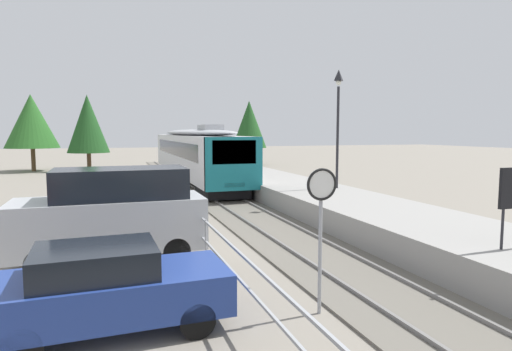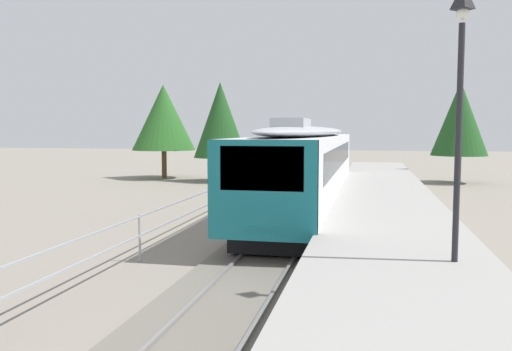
% 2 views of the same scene
% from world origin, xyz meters
% --- Properties ---
extents(ground_plane, '(160.00, 160.00, 0.00)m').
position_xyz_m(ground_plane, '(-3.00, 22.00, 0.00)').
color(ground_plane, gray).
extents(track_rails, '(3.20, 60.00, 0.14)m').
position_xyz_m(track_rails, '(0.00, 22.00, 0.03)').
color(track_rails, '#6B665B').
rests_on(track_rails, ground).
extents(commuter_train, '(2.82, 20.33, 3.74)m').
position_xyz_m(commuter_train, '(0.00, 31.05, 2.15)').
color(commuter_train, silver).
rests_on(commuter_train, track_rails).
extents(station_platform, '(3.90, 60.00, 0.90)m').
position_xyz_m(station_platform, '(3.25, 22.00, 0.45)').
color(station_platform, '#999691').
rests_on(station_platform, ground).
extents(platform_lamp_mid_platform, '(0.34, 0.34, 5.35)m').
position_xyz_m(platform_lamp_mid_platform, '(4.30, 18.95, 4.62)').
color(platform_lamp_mid_platform, '#232328').
rests_on(platform_lamp_mid_platform, station_platform).
extents(tree_behind_carpark, '(3.61, 3.61, 6.69)m').
position_xyz_m(tree_behind_carpark, '(8.38, 44.99, 4.24)').
color(tree_behind_carpark, brown).
rests_on(tree_behind_carpark, ground).
extents(tree_behind_station_far, '(3.61, 3.61, 6.73)m').
position_xyz_m(tree_behind_station_far, '(-7.28, 42.73, 4.18)').
color(tree_behind_station_far, brown).
rests_on(tree_behind_station_far, ground).
extents(tree_distant_left, '(4.54, 4.54, 6.77)m').
position_xyz_m(tree_distant_left, '(-11.95, 44.21, 4.40)').
color(tree_distant_left, brown).
rests_on(tree_distant_left, ground).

